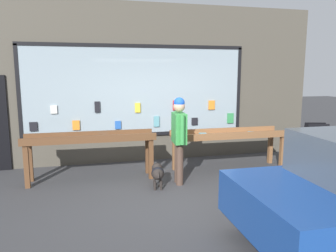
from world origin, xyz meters
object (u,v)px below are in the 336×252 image
Objects in this scene: display_table_right at (229,138)px; small_dog at (158,173)px; person_browsing at (179,134)px; display_table_left at (91,143)px; sandwich_board_sign at (315,144)px.

display_table_right reaches higher than small_dog.
small_dog is (-0.45, -0.13, -0.70)m from person_browsing.
person_browsing is at bearing -65.48° from small_dog.
display_table_left is at bearing 73.43° from person_browsing.
person_browsing is 0.84m from small_dog.
sandwich_board_sign is at bearing -78.70° from person_browsing.
display_table_left is 2.99m from display_table_right.
person_browsing is at bearing -20.97° from display_table_left.
display_table_right is 2.10m from sandwich_board_sign.
small_dog is at bearing -156.94° from display_table_right.
display_table_left is at bearing -179.94° from display_table_right.
display_table_left is 4.71× the size of small_dog.
sandwich_board_sign is (5.07, -0.22, -0.26)m from display_table_left.
small_dog is at bearing -32.41° from display_table_left.
display_table_left is at bearing -165.82° from sandwich_board_sign.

